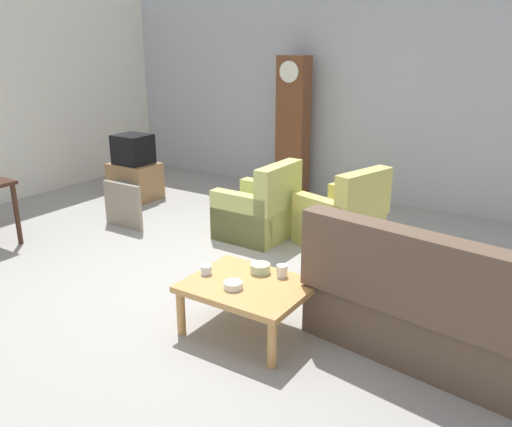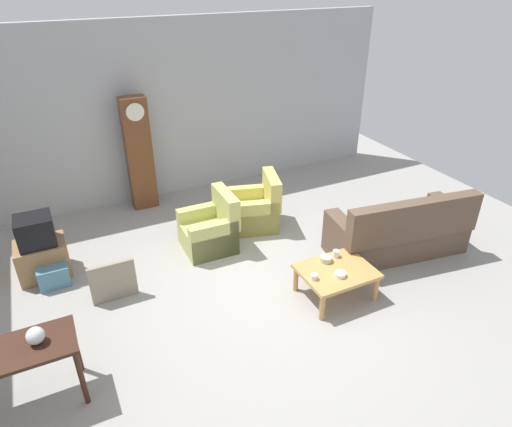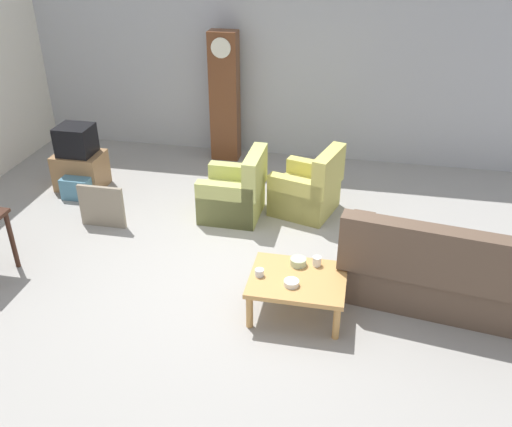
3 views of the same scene
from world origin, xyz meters
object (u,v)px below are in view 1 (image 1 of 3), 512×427
framed_picture_leaning (123,205)px  grandfather_clock (293,127)px  couch_floral (451,318)px  armchair_olive_near (259,213)px  storage_box_blue (129,192)px  bowl_shallow_green (260,268)px  tv_stand_cabinet (135,181)px  coffee_table_wood (248,290)px  bowl_white_stacked (233,285)px  cup_white_porcelain (282,271)px  tv_crt (133,149)px  armchair_olive_far (342,220)px  cup_blue_rimmed (206,270)px

framed_picture_leaning → grandfather_clock: bearing=67.7°
couch_floral → armchair_olive_near: bearing=151.0°
storage_box_blue → bowl_shallow_green: bowl_shallow_green is taller
tv_stand_cabinet → framed_picture_leaning: (0.80, -1.01, 0.02)m
coffee_table_wood → bowl_white_stacked: bowl_white_stacked is taller
cup_white_porcelain → bowl_white_stacked: cup_white_porcelain is taller
grandfather_clock → tv_stand_cabinet: 2.46m
grandfather_clock → framed_picture_leaning: bearing=-112.3°
coffee_table_wood → cup_white_porcelain: cup_white_porcelain is taller
coffee_table_wood → tv_crt: size_ratio=2.00×
armchair_olive_far → tv_crt: tv_crt is taller
storage_box_blue → couch_floral: bearing=-17.9°
couch_floral → coffee_table_wood: 1.52m
cup_white_porcelain → bowl_shallow_green: cup_white_porcelain is taller
coffee_table_wood → grandfather_clock: 4.12m
bowl_shallow_green → tv_stand_cabinet: bearing=149.9°
cup_blue_rimmed → tv_crt: bearing=143.8°
armchair_olive_far → framed_picture_leaning: (-2.55, -0.92, -0.02)m
armchair_olive_far → storage_box_blue: 3.26m
framed_picture_leaning → cup_white_porcelain: (2.85, -0.97, 0.19)m
grandfather_clock → coffee_table_wood: bearing=-65.7°
cup_white_porcelain → tv_crt: bearing=151.6°
couch_floral → framed_picture_leaning: 4.22m
armchair_olive_far → tv_crt: 3.38m
armchair_olive_far → cup_white_porcelain: bearing=-80.9°
coffee_table_wood → tv_stand_cabinet: (-3.49, 2.24, -0.10)m
tv_stand_cabinet → framed_picture_leaning: framed_picture_leaning is taller
armchair_olive_near → grandfather_clock: grandfather_clock is taller
grandfather_clock → bowl_white_stacked: (1.63, -3.84, -0.57)m
couch_floral → framed_picture_leaning: couch_floral is taller
cup_white_porcelain → bowl_shallow_green: size_ratio=0.59×
cup_white_porcelain → coffee_table_wood: bearing=-122.1°
bowl_white_stacked → bowl_shallow_green: 0.36m
grandfather_clock → tv_stand_cabinet: (-1.82, -1.47, -0.76)m
coffee_table_wood → storage_box_blue: (-3.40, 2.01, -0.21)m
couch_floral → framed_picture_leaning: bearing=169.2°
bowl_shallow_green → coffee_table_wood: bearing=-83.3°
couch_floral → bowl_white_stacked: size_ratio=14.76×
armchair_olive_near → tv_crt: tv_crt is taller
tv_crt → cup_blue_rimmed: size_ratio=5.34×
armchair_olive_near → tv_crt: 2.48m
couch_floral → bowl_white_stacked: couch_floral is taller
cup_white_porcelain → couch_floral: bearing=7.9°
bowl_shallow_green → storage_box_blue: bearing=152.1°
couch_floral → armchair_olive_far: size_ratio=2.27×
cup_white_porcelain → bowl_white_stacked: 0.44m
tv_crt → couch_floral: bearing=-20.0°
couch_floral → bowl_shallow_green: couch_floral is taller
armchair_olive_far → storage_box_blue: (-3.25, -0.14, -0.15)m
grandfather_clock → storage_box_blue: (-1.73, -1.70, -0.87)m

